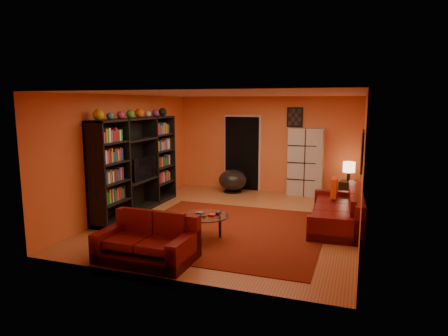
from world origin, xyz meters
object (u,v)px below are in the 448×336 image
(sofa, at_px, (341,212))
(bowl_chair, at_px, (233,180))
(tv, at_px, (141,168))
(side_table, at_px, (348,191))
(entertainment_unit, at_px, (137,165))
(table_lamp, at_px, (349,168))
(loveseat, at_px, (149,241))
(coffee_table, at_px, (205,218))
(storage_cabinet, at_px, (306,162))

(sofa, bearing_deg, bowl_chair, 141.35)
(tv, relative_size, side_table, 1.78)
(entertainment_unit, bearing_deg, table_lamp, 29.25)
(loveseat, xyz_separation_m, coffee_table, (0.49, 1.15, 0.11))
(entertainment_unit, bearing_deg, side_table, 29.25)
(sofa, relative_size, coffee_table, 2.81)
(side_table, relative_size, table_lamp, 1.03)
(tv, xyz_separation_m, loveseat, (1.61, -2.49, -0.69))
(storage_cabinet, bearing_deg, side_table, -13.04)
(entertainment_unit, distance_m, coffee_table, 2.58)
(tv, height_order, coffee_table, tv)
(side_table, bearing_deg, bowl_chair, -179.92)
(tv, height_order, table_lamp, tv)
(sofa, bearing_deg, tv, -179.11)
(coffee_table, distance_m, table_lamp, 4.46)
(tv, distance_m, table_lamp, 5.05)
(storage_cabinet, bearing_deg, bowl_chair, -169.12)
(storage_cabinet, xyz_separation_m, side_table, (1.10, -0.30, -0.64))
(loveseat, bearing_deg, sofa, -43.57)
(storage_cabinet, xyz_separation_m, bowl_chair, (-1.92, -0.30, -0.55))
(tv, relative_size, loveseat, 0.60)
(tv, xyz_separation_m, table_lamp, (4.42, 2.43, -0.13))
(bowl_chair, distance_m, side_table, 3.02)
(sofa, bearing_deg, entertainment_unit, -178.17)
(sofa, distance_m, side_table, 2.14)
(sofa, height_order, side_table, sofa)
(bowl_chair, bearing_deg, sofa, -35.80)
(storage_cabinet, distance_m, table_lamp, 1.14)
(entertainment_unit, height_order, side_table, entertainment_unit)
(loveseat, relative_size, storage_cabinet, 0.84)
(side_table, bearing_deg, entertainment_unit, -150.75)
(entertainment_unit, height_order, coffee_table, entertainment_unit)
(loveseat, bearing_deg, bowl_chair, 3.62)
(tv, xyz_separation_m, coffee_table, (2.10, -1.35, -0.58))
(tv, height_order, side_table, tv)
(tv, bearing_deg, table_lamp, -61.23)
(sofa, relative_size, side_table, 4.86)
(entertainment_unit, bearing_deg, coffee_table, -30.61)
(table_lamp, bearing_deg, bowl_chair, -179.92)
(sofa, distance_m, bowl_chair, 3.66)
(loveseat, bearing_deg, tv, 34.05)
(sofa, distance_m, loveseat, 3.91)
(bowl_chair, bearing_deg, entertainment_unit, -120.15)
(tv, bearing_deg, side_table, -61.23)
(side_table, bearing_deg, loveseat, -119.71)
(loveseat, relative_size, side_table, 2.99)
(loveseat, bearing_deg, side_table, -28.54)
(entertainment_unit, distance_m, loveseat, 3.03)
(entertainment_unit, xyz_separation_m, coffee_table, (2.15, -1.27, -0.66))
(coffee_table, bearing_deg, storage_cabinet, 73.33)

